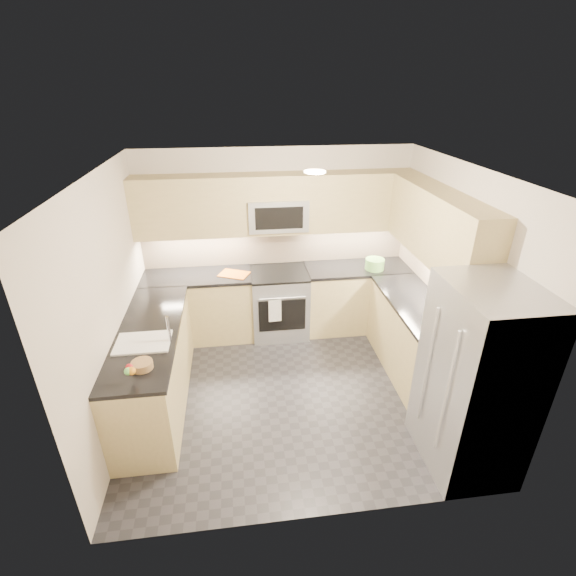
% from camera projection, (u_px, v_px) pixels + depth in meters
% --- Properties ---
extents(floor, '(3.60, 3.20, 0.00)m').
position_uv_depth(floor, '(292.00, 389.00, 4.86)').
color(floor, '#242329').
rests_on(floor, ground).
extents(ceiling, '(3.60, 3.20, 0.02)m').
position_uv_depth(ceiling, '(293.00, 171.00, 3.75)').
color(ceiling, beige).
rests_on(ceiling, wall_back).
extents(wall_back, '(3.60, 0.02, 2.50)m').
position_uv_depth(wall_back, '(276.00, 241.00, 5.73)').
color(wall_back, beige).
rests_on(wall_back, floor).
extents(wall_front, '(3.60, 0.02, 2.50)m').
position_uv_depth(wall_front, '(324.00, 399.00, 2.89)').
color(wall_front, beige).
rests_on(wall_front, floor).
extents(wall_left, '(0.02, 3.20, 2.50)m').
position_uv_depth(wall_left, '(111.00, 305.00, 4.10)').
color(wall_left, beige).
rests_on(wall_left, floor).
extents(wall_right, '(0.02, 3.20, 2.50)m').
position_uv_depth(wall_right, '(457.00, 284.00, 4.52)').
color(wall_right, beige).
rests_on(wall_right, floor).
extents(base_cab_back_left, '(1.42, 0.60, 0.90)m').
position_uv_depth(base_cab_back_left, '(200.00, 308.00, 5.69)').
color(base_cab_back_left, tan).
rests_on(base_cab_back_left, floor).
extents(base_cab_back_right, '(1.42, 0.60, 0.90)m').
position_uv_depth(base_cab_back_right, '(355.00, 298.00, 5.94)').
color(base_cab_back_right, tan).
rests_on(base_cab_back_right, floor).
extents(base_cab_right, '(0.60, 1.70, 0.90)m').
position_uv_depth(base_cab_right, '(415.00, 341.00, 4.97)').
color(base_cab_right, tan).
rests_on(base_cab_right, floor).
extents(base_cab_peninsula, '(0.60, 2.00, 0.90)m').
position_uv_depth(base_cab_peninsula, '(154.00, 368.00, 4.49)').
color(base_cab_peninsula, tan).
rests_on(base_cab_peninsula, floor).
extents(countertop_back_left, '(1.42, 0.63, 0.04)m').
position_uv_depth(countertop_back_left, '(197.00, 277.00, 5.48)').
color(countertop_back_left, black).
rests_on(countertop_back_left, base_cab_back_left).
extents(countertop_back_right, '(1.42, 0.63, 0.04)m').
position_uv_depth(countertop_back_right, '(358.00, 268.00, 5.73)').
color(countertop_back_right, black).
rests_on(countertop_back_right, base_cab_back_right).
extents(countertop_right, '(0.63, 1.70, 0.04)m').
position_uv_depth(countertop_right, '(420.00, 306.00, 4.76)').
color(countertop_right, black).
rests_on(countertop_right, base_cab_right).
extents(countertop_peninsula, '(0.63, 2.00, 0.04)m').
position_uv_depth(countertop_peninsula, '(148.00, 331.00, 4.28)').
color(countertop_peninsula, black).
rests_on(countertop_peninsula, base_cab_peninsula).
extents(upper_cab_back, '(3.60, 0.35, 0.75)m').
position_uv_depth(upper_cab_back, '(277.00, 204.00, 5.32)').
color(upper_cab_back, tan).
rests_on(upper_cab_back, wall_back).
extents(upper_cab_right, '(0.35, 1.95, 0.75)m').
position_uv_depth(upper_cab_right, '(438.00, 226.00, 4.48)').
color(upper_cab_right, tan).
rests_on(upper_cab_right, wall_right).
extents(backsplash_back, '(3.60, 0.01, 0.51)m').
position_uv_depth(backsplash_back, '(276.00, 245.00, 5.75)').
color(backsplash_back, '#C2A98C').
rests_on(backsplash_back, wall_back).
extents(backsplash_right, '(0.01, 2.30, 0.51)m').
position_uv_depth(backsplash_right, '(437.00, 272.00, 4.94)').
color(backsplash_right, '#C2A98C').
rests_on(backsplash_right, wall_right).
extents(gas_range, '(0.76, 0.65, 0.91)m').
position_uv_depth(gas_range, '(279.00, 303.00, 5.79)').
color(gas_range, '#A0A3A8').
rests_on(gas_range, floor).
extents(range_cooktop, '(0.76, 0.65, 0.03)m').
position_uv_depth(range_cooktop, '(279.00, 273.00, 5.59)').
color(range_cooktop, black).
rests_on(range_cooktop, gas_range).
extents(oven_door_glass, '(0.62, 0.02, 0.45)m').
position_uv_depth(oven_door_glass, '(282.00, 315.00, 5.50)').
color(oven_door_glass, black).
rests_on(oven_door_glass, gas_range).
extents(oven_handle, '(0.60, 0.02, 0.02)m').
position_uv_depth(oven_handle, '(282.00, 298.00, 5.36)').
color(oven_handle, '#B2B5BA').
rests_on(oven_handle, gas_range).
extents(microwave, '(0.76, 0.40, 0.40)m').
position_uv_depth(microwave, '(277.00, 214.00, 5.35)').
color(microwave, '#A7ABAF').
rests_on(microwave, upper_cab_back).
extents(microwave_door, '(0.60, 0.01, 0.28)m').
position_uv_depth(microwave_door, '(279.00, 218.00, 5.17)').
color(microwave_door, black).
rests_on(microwave_door, microwave).
extents(refrigerator, '(0.70, 0.90, 1.80)m').
position_uv_depth(refrigerator, '(476.00, 381.00, 3.61)').
color(refrigerator, '#9B9CA2').
rests_on(refrigerator, floor).
extents(fridge_handle_left, '(0.02, 0.02, 1.20)m').
position_uv_depth(fridge_handle_left, '(446.00, 394.00, 3.38)').
color(fridge_handle_left, '#B2B5BA').
rests_on(fridge_handle_left, refrigerator).
extents(fridge_handle_right, '(0.02, 0.02, 1.20)m').
position_uv_depth(fridge_handle_right, '(427.00, 367.00, 3.70)').
color(fridge_handle_right, '#B2B5BA').
rests_on(fridge_handle_right, refrigerator).
extents(sink_basin, '(0.52, 0.38, 0.16)m').
position_uv_depth(sink_basin, '(144.00, 349.00, 4.08)').
color(sink_basin, white).
rests_on(sink_basin, base_cab_peninsula).
extents(faucet, '(0.03, 0.03, 0.28)m').
position_uv_depth(faucet, '(169.00, 329.00, 4.02)').
color(faucet, silver).
rests_on(faucet, countertop_peninsula).
extents(utensil_bowl, '(0.32, 0.32, 0.15)m').
position_uv_depth(utensil_bowl, '(375.00, 264.00, 5.62)').
color(utensil_bowl, '#5FA044').
rests_on(utensil_bowl, countertop_back_right).
extents(cutting_board, '(0.45, 0.39, 0.01)m').
position_uv_depth(cutting_board, '(234.00, 274.00, 5.49)').
color(cutting_board, '#C45D12').
rests_on(cutting_board, countertop_back_left).
extents(fruit_basket, '(0.24, 0.24, 0.07)m').
position_uv_depth(fruit_basket, '(142.00, 365.00, 3.68)').
color(fruit_basket, '#9D7749').
rests_on(fruit_basket, countertop_peninsula).
extents(fruit_apple, '(0.06, 0.06, 0.06)m').
position_uv_depth(fruit_apple, '(129.00, 367.00, 3.53)').
color(fruit_apple, '#B41419').
rests_on(fruit_apple, fruit_basket).
extents(fruit_pear, '(0.07, 0.07, 0.07)m').
position_uv_depth(fruit_pear, '(128.00, 371.00, 3.48)').
color(fruit_pear, '#60C153').
rests_on(fruit_pear, fruit_basket).
extents(dish_towel_check, '(0.17, 0.02, 0.31)m').
position_uv_depth(dish_towel_check, '(275.00, 311.00, 5.41)').
color(dish_towel_check, white).
rests_on(dish_towel_check, oven_handle).
extents(fruit_orange, '(0.07, 0.07, 0.07)m').
position_uv_depth(fruit_orange, '(132.00, 371.00, 3.48)').
color(fruit_orange, orange).
rests_on(fruit_orange, fruit_basket).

